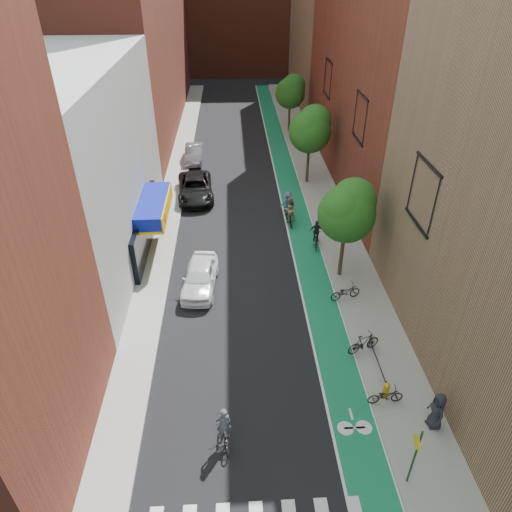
{
  "coord_description": "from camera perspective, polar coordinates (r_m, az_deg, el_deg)",
  "views": [
    {
      "loc": [
        -0.86,
        -12.91,
        16.87
      ],
      "look_at": [
        0.38,
        10.26,
        1.5
      ],
      "focal_mm": 32.0,
      "sensor_mm": 36.0,
      "label": 1
    }
  ],
  "objects": [
    {
      "name": "cyclist_lane_far",
      "position": [
        34.82,
        3.99,
        6.25
      ],
      "size": [
        1.25,
        1.74,
        2.12
      ],
      "rotation": [
        0.0,
        0.0,
        3.35
      ],
      "color": "black",
      "rests_on": "ground"
    },
    {
      "name": "tree_far",
      "position": [
        52.81,
        4.35,
        19.89
      ],
      "size": [
        3.3,
        3.25,
        6.21
      ],
      "color": "#332619",
      "rests_on": "ground"
    },
    {
      "name": "sidewalk_right",
      "position": [
        43.01,
        7.14,
        10.28
      ],
      "size": [
        3.0,
        68.0,
        0.15
      ],
      "primitive_type": "cube",
      "color": "gray",
      "rests_on": "ground"
    },
    {
      "name": "tree_near",
      "position": [
        26.78,
        11.4,
        5.69
      ],
      "size": [
        3.4,
        3.36,
        6.42
      ],
      "color": "#332619",
      "rests_on": "ground"
    },
    {
      "name": "parked_car_silver",
      "position": [
        45.71,
        -7.76,
        12.6
      ],
      "size": [
        1.7,
        4.67,
        1.53
      ],
      "primitive_type": "imported",
      "rotation": [
        0.0,
        0.0,
        0.02
      ],
      "color": "gray",
      "rests_on": "ground"
    },
    {
      "name": "cyclist_lead",
      "position": [
        19.81,
        -4.01,
        -21.18
      ],
      "size": [
        0.81,
        1.64,
        2.08
      ],
      "rotation": [
        0.0,
        0.0,
        3.32
      ],
      "color": "black",
      "rests_on": "ground"
    },
    {
      "name": "cyclist_lane_near",
      "position": [
        33.78,
        4.21,
        5.4
      ],
      "size": [
        1.01,
        1.67,
        2.23
      ],
      "rotation": [
        0.0,
        0.0,
        3.29
      ],
      "color": "black",
      "rests_on": "ground"
    },
    {
      "name": "pedestrian",
      "position": [
        21.32,
        21.68,
        -17.53
      ],
      "size": [
        0.71,
        0.98,
        1.87
      ],
      "primitive_type": "imported",
      "rotation": [
        0.0,
        0.0,
        -1.44
      ],
      "color": "black",
      "rests_on": "sidewalk_right"
    },
    {
      "name": "sidewalk_left",
      "position": [
        42.69,
        -9.88,
        9.85
      ],
      "size": [
        2.0,
        68.0,
        0.15
      ],
      "primitive_type": "cube",
      "color": "gray",
      "rests_on": "ground"
    },
    {
      "name": "parked_car_black",
      "position": [
        38.26,
        -7.59,
        8.45
      ],
      "size": [
        3.29,
        6.24,
        1.67
      ],
      "primitive_type": "imported",
      "rotation": [
        0.0,
        0.0,
        0.09
      ],
      "color": "black",
      "rests_on": "ground"
    },
    {
      "name": "bike_lane",
      "position": [
        42.68,
        3.78,
        10.18
      ],
      "size": [
        2.0,
        68.0,
        0.01
      ],
      "primitive_type": "cube",
      "color": "#15764E",
      "rests_on": "ground"
    },
    {
      "name": "building_right_far_tan",
      "position": [
        64.69,
        9.38,
        26.16
      ],
      "size": [
        8.0,
        20.0,
        18.0
      ],
      "primitive_type": "cube",
      "color": "#8C6B4C",
      "rests_on": "ground"
    },
    {
      "name": "parked_car_white",
      "position": [
        27.48,
        -7.02,
        -2.55
      ],
      "size": [
        2.32,
        4.85,
        1.6
      ],
      "primitive_type": "imported",
      "rotation": [
        0.0,
        0.0,
        -0.09
      ],
      "color": "white",
      "rests_on": "ground"
    },
    {
      "name": "building_left_far_red",
      "position": [
        56.14,
        -15.09,
        26.54
      ],
      "size": [
        8.0,
        36.0,
        22.0
      ],
      "primitive_type": "cube",
      "color": "maroon",
      "rests_on": "ground"
    },
    {
      "name": "ground",
      "position": [
        21.26,
        0.48,
        -18.99
      ],
      "size": [
        160.0,
        160.0,
        0.0
      ],
      "primitive_type": "plane",
      "color": "black",
      "rests_on": "ground"
    },
    {
      "name": "tree_mid",
      "position": [
        39.36,
        6.84,
        15.58
      ],
      "size": [
        3.55,
        3.53,
        6.74
      ],
      "color": "#332619",
      "rests_on": "ground"
    },
    {
      "name": "fire_hydrant",
      "position": [
        22.08,
        15.96,
        -15.75
      ],
      "size": [
        0.29,
        0.29,
        0.83
      ],
      "color": "gold",
      "rests_on": "sidewalk_right"
    },
    {
      "name": "building_far_closure",
      "position": [
        85.19,
        -2.84,
        28.87
      ],
      "size": [
        30.0,
        14.0,
        20.0
      ],
      "primitive_type": "cube",
      "color": "maroon",
      "rests_on": "ground"
    },
    {
      "name": "building_left_white",
      "position": [
        30.74,
        -22.49,
        10.27
      ],
      "size": [
        8.0,
        20.0,
        12.0
      ],
      "primitive_type": "cube",
      "color": "silver",
      "rests_on": "ground"
    },
    {
      "name": "parked_bike_far",
      "position": [
        26.84,
        11.11,
        -4.44
      ],
      "size": [
        1.95,
        1.11,
        0.97
      ],
      "primitive_type": "imported",
      "rotation": [
        0.0,
        0.0,
        1.84
      ],
      "color": "black",
      "rests_on": "sidewalk_right"
    },
    {
      "name": "sign_pole",
      "position": [
        18.8,
        19.25,
        -22.38
      ],
      "size": [
        0.13,
        0.71,
        3.0
      ],
      "color": "#194C26",
      "rests_on": "sidewalk_right"
    },
    {
      "name": "building_right_mid_red",
      "position": [
        41.4,
        16.54,
        24.17
      ],
      "size": [
        8.0,
        28.0,
        22.0
      ],
      "primitive_type": "cube",
      "color": "maroon",
      "rests_on": "ground"
    },
    {
      "name": "parked_bike_near",
      "position": [
        21.85,
        15.89,
        -16.46
      ],
      "size": [
        1.66,
        0.68,
        0.85
      ],
      "primitive_type": "imported",
      "rotation": [
        0.0,
        0.0,
        1.64
      ],
      "color": "black",
      "rests_on": "sidewalk_right"
    },
    {
      "name": "cyclist_lane_mid",
      "position": [
        31.49,
        7.55,
        2.34
      ],
      "size": [
        0.99,
        1.86,
        1.95
      ],
      "rotation": [
        0.0,
        0.0,
        2.96
      ],
      "color": "black",
      "rests_on": "ground"
    },
    {
      "name": "parked_bike_mid",
      "position": [
        23.75,
        13.32,
        -10.53
      ],
      "size": [
        1.89,
        1.13,
        1.1
      ],
      "primitive_type": "imported",
      "rotation": [
        0.0,
        0.0,
        1.94
      ],
      "color": "black",
      "rests_on": "sidewalk_right"
    }
  ]
}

